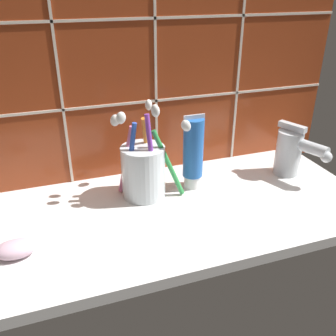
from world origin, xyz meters
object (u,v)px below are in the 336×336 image
toothbrush_cup (144,169)px  sink_faucet (292,151)px  toothpaste_tube (193,152)px  soap_bar (16,249)px

toothbrush_cup → sink_faucet: toothbrush_cup is taller
toothpaste_tube → soap_bar: (-33.39, -11.06, -6.31)cm
toothpaste_tube → soap_bar: 35.73cm
sink_faucet → soap_bar: sink_faucet is taller
toothbrush_cup → toothpaste_tube: (10.06, -0.01, 1.98)cm
sink_faucet → soap_bar: (-55.12, -9.14, -4.17)cm
toothbrush_cup → soap_bar: toothbrush_cup is taller
sink_faucet → toothpaste_tube: bearing=-116.6°
toothbrush_cup → toothpaste_tube: 10.26cm
toothpaste_tube → sink_faucet: (21.74, -1.92, -2.14)cm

